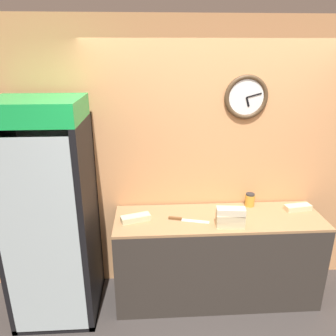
{
  "coord_description": "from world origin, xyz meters",
  "views": [
    {
      "loc": [
        -0.65,
        -1.89,
        2.4
      ],
      "look_at": [
        -0.49,
        0.8,
        1.43
      ],
      "focal_mm": 35.0,
      "sensor_mm": 36.0,
      "label": 1
    }
  ],
  "objects_px": {
    "sandwich_stack_bottom": "(230,224)",
    "sandwich_flat_left": "(136,218)",
    "sandwich_stack_top": "(231,211)",
    "sandwich_flat_right": "(298,207)",
    "sandwich_stack_middle": "(230,218)",
    "chefs_knife": "(183,219)",
    "condiment_jar": "(250,200)",
    "beverage_cooler": "(51,202)"
  },
  "relations": [
    {
      "from": "sandwich_stack_middle",
      "to": "chefs_knife",
      "type": "height_order",
      "value": "sandwich_stack_middle"
    },
    {
      "from": "beverage_cooler",
      "to": "condiment_jar",
      "type": "xyz_separation_m",
      "value": [
        1.9,
        0.24,
        -0.15
      ]
    },
    {
      "from": "sandwich_stack_bottom",
      "to": "chefs_knife",
      "type": "relative_size",
      "value": 0.69
    },
    {
      "from": "sandwich_flat_left",
      "to": "sandwich_flat_right",
      "type": "relative_size",
      "value": 1.06
    },
    {
      "from": "chefs_knife",
      "to": "condiment_jar",
      "type": "height_order",
      "value": "condiment_jar"
    },
    {
      "from": "chefs_knife",
      "to": "condiment_jar",
      "type": "relative_size",
      "value": 2.83
    },
    {
      "from": "sandwich_stack_middle",
      "to": "sandwich_flat_right",
      "type": "distance_m",
      "value": 0.81
    },
    {
      "from": "sandwich_stack_bottom",
      "to": "sandwich_flat_left",
      "type": "xyz_separation_m",
      "value": [
        -0.85,
        0.16,
        -0.0
      ]
    },
    {
      "from": "sandwich_stack_top",
      "to": "sandwich_stack_bottom",
      "type": "bearing_deg",
      "value": 0.0
    },
    {
      "from": "sandwich_stack_bottom",
      "to": "chefs_knife",
      "type": "xyz_separation_m",
      "value": [
        -0.41,
        0.15,
        -0.02
      ]
    },
    {
      "from": "sandwich_stack_bottom",
      "to": "sandwich_stack_middle",
      "type": "bearing_deg",
      "value": 0.0
    },
    {
      "from": "sandwich_stack_bottom",
      "to": "sandwich_stack_top",
      "type": "distance_m",
      "value": 0.12
    },
    {
      "from": "sandwich_flat_left",
      "to": "condiment_jar",
      "type": "distance_m",
      "value": 1.17
    },
    {
      "from": "sandwich_flat_left",
      "to": "sandwich_stack_middle",
      "type": "bearing_deg",
      "value": -10.78
    },
    {
      "from": "sandwich_stack_middle",
      "to": "sandwich_stack_top",
      "type": "relative_size",
      "value": 0.99
    },
    {
      "from": "sandwich_stack_bottom",
      "to": "sandwich_flat_right",
      "type": "height_order",
      "value": "sandwich_stack_bottom"
    },
    {
      "from": "beverage_cooler",
      "to": "sandwich_stack_top",
      "type": "bearing_deg",
      "value": -6.09
    },
    {
      "from": "sandwich_stack_middle",
      "to": "chefs_knife",
      "type": "xyz_separation_m",
      "value": [
        -0.41,
        0.15,
        -0.09
      ]
    },
    {
      "from": "beverage_cooler",
      "to": "sandwich_stack_bottom",
      "type": "relative_size",
      "value": 7.93
    },
    {
      "from": "sandwich_flat_left",
      "to": "condiment_jar",
      "type": "height_order",
      "value": "condiment_jar"
    },
    {
      "from": "sandwich_stack_top",
      "to": "condiment_jar",
      "type": "distance_m",
      "value": 0.51
    },
    {
      "from": "condiment_jar",
      "to": "sandwich_flat_left",
      "type": "bearing_deg",
      "value": -167.97
    },
    {
      "from": "sandwich_stack_middle",
      "to": "condiment_jar",
      "type": "distance_m",
      "value": 0.51
    },
    {
      "from": "sandwich_stack_middle",
      "to": "chefs_knife",
      "type": "bearing_deg",
      "value": 160.42
    },
    {
      "from": "sandwich_flat_left",
      "to": "chefs_knife",
      "type": "xyz_separation_m",
      "value": [
        0.44,
        -0.02,
        -0.02
      ]
    },
    {
      "from": "sandwich_stack_bottom",
      "to": "sandwich_stack_middle",
      "type": "xyz_separation_m",
      "value": [
        0.0,
        0.0,
        0.06
      ]
    },
    {
      "from": "sandwich_flat_right",
      "to": "sandwich_flat_left",
      "type": "bearing_deg",
      "value": -175.6
    },
    {
      "from": "chefs_knife",
      "to": "sandwich_flat_right",
      "type": "bearing_deg",
      "value": 6.85
    },
    {
      "from": "chefs_knife",
      "to": "sandwich_flat_left",
      "type": "bearing_deg",
      "value": 177.89
    },
    {
      "from": "sandwich_flat_left",
      "to": "sandwich_stack_top",
      "type": "bearing_deg",
      "value": -10.78
    },
    {
      "from": "sandwich_stack_middle",
      "to": "chefs_knife",
      "type": "distance_m",
      "value": 0.44
    },
    {
      "from": "condiment_jar",
      "to": "sandwich_stack_top",
      "type": "bearing_deg",
      "value": -126.45
    },
    {
      "from": "sandwich_stack_top",
      "to": "sandwich_flat_right",
      "type": "relative_size",
      "value": 0.96
    },
    {
      "from": "sandwich_stack_bottom",
      "to": "sandwich_flat_left",
      "type": "relative_size",
      "value": 0.9
    },
    {
      "from": "sandwich_flat_right",
      "to": "chefs_knife",
      "type": "distance_m",
      "value": 1.17
    },
    {
      "from": "condiment_jar",
      "to": "chefs_knife",
      "type": "bearing_deg",
      "value": -159.78
    },
    {
      "from": "beverage_cooler",
      "to": "sandwich_stack_top",
      "type": "height_order",
      "value": "beverage_cooler"
    },
    {
      "from": "beverage_cooler",
      "to": "sandwich_flat_right",
      "type": "bearing_deg",
      "value": 2.78
    },
    {
      "from": "condiment_jar",
      "to": "sandwich_stack_middle",
      "type": "bearing_deg",
      "value": -126.45
    },
    {
      "from": "sandwich_stack_top",
      "to": "sandwich_flat_right",
      "type": "distance_m",
      "value": 0.81
    },
    {
      "from": "beverage_cooler",
      "to": "chefs_knife",
      "type": "relative_size",
      "value": 5.43
    },
    {
      "from": "sandwich_flat_right",
      "to": "chefs_knife",
      "type": "xyz_separation_m",
      "value": [
        -1.16,
        -0.14,
        -0.02
      ]
    }
  ]
}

